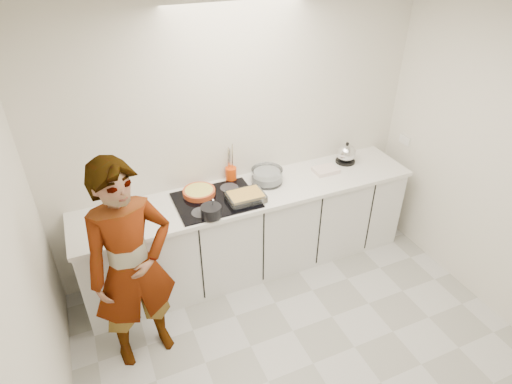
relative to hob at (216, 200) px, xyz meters
name	(u,v)px	position (x,y,z in m)	size (l,w,h in m)	color
floor	(313,364)	(0.35, -1.26, -0.92)	(3.60, 3.20, 0.00)	beige
ceiling	(352,27)	(0.35, -1.26, 1.68)	(3.60, 3.20, 0.00)	white
wall_back	(238,139)	(0.35, 0.34, 0.38)	(3.60, 0.00, 2.60)	silver
wall_left	(21,327)	(-1.45, -1.26, 0.38)	(0.00, 3.20, 2.60)	silver
base_cabinets	(251,232)	(0.35, 0.02, -0.48)	(3.20, 0.58, 0.87)	silver
countertop	(251,193)	(0.35, 0.02, -0.03)	(3.24, 0.64, 0.04)	white
hob	(216,200)	(0.00, 0.00, 0.00)	(0.72, 0.54, 0.01)	black
tart_dish	(199,192)	(-0.11, 0.14, 0.03)	(0.33, 0.33, 0.05)	#C74B22
saucepan	(211,211)	(-0.12, -0.23, 0.06)	(0.21, 0.21, 0.17)	black
baking_dish	(246,196)	(0.24, -0.11, 0.04)	(0.33, 0.24, 0.06)	silver
mixing_bowl	(267,176)	(0.55, 0.11, 0.06)	(0.33, 0.33, 0.14)	silver
tea_towel	(326,170)	(1.17, 0.06, 0.01)	(0.24, 0.18, 0.04)	white
kettle	(346,154)	(1.47, 0.15, 0.09)	(0.24, 0.24, 0.23)	black
utensil_crock	(231,174)	(0.25, 0.29, 0.06)	(0.11, 0.11, 0.13)	#E84409
cook	(132,268)	(-0.84, -0.56, -0.03)	(0.65, 0.43, 1.78)	silver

